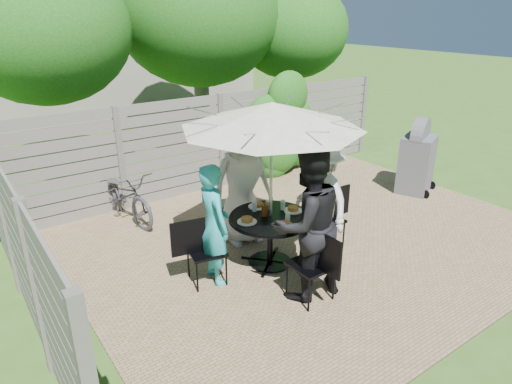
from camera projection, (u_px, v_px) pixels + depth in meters
backyard_envelope at (96, 33)px, 13.77m from camera, size 60.00×60.00×5.00m
patio_table at (270, 231)px, 6.22m from camera, size 1.23×1.23×0.73m
umbrella at (272, 115)px, 5.62m from camera, size 2.59×2.59×2.27m
chair_back at (239, 221)px, 7.09m from camera, size 0.49×0.66×0.86m
person_back at (242, 182)px, 6.72m from camera, size 0.99×0.70×1.90m
chair_left at (206, 263)px, 5.87m from camera, size 0.71×0.53×0.93m
person_left at (214, 225)px, 5.73m from camera, size 0.45×0.63×1.61m
chair_front at (311, 279)px, 5.52m from camera, size 0.48×0.71×0.97m
person_front at (307, 225)px, 5.38m from camera, size 1.01×0.83×1.93m
chair_right at (326, 231)px, 6.74m from camera, size 0.66×0.44×0.92m
person_right at (321, 198)px, 6.47m from camera, size 0.73×1.13×1.65m
plate_back at (257, 205)px, 6.42m from camera, size 0.26×0.26×0.06m
plate_left at (247, 220)px, 5.96m from camera, size 0.26×0.26×0.06m
plate_front at (285, 225)px, 5.83m from camera, size 0.26×0.26×0.06m
plate_right at (293, 209)px, 6.29m from camera, size 0.26×0.26×0.06m
glass_back at (254, 206)px, 6.27m from camera, size 0.07×0.07×0.14m
glass_front at (288, 217)px, 5.95m from camera, size 0.07×0.07×0.14m
glass_right at (283, 205)px, 6.31m from camera, size 0.07×0.07×0.14m
syrup_jug at (265, 211)px, 6.12m from camera, size 0.09×0.09×0.16m
coffee_cup at (269, 205)px, 6.34m from camera, size 0.08×0.08×0.12m
bicycle at (124, 195)px, 7.58m from camera, size 0.87×1.77×0.89m
bbq_grill at (417, 159)px, 8.67m from camera, size 0.88×0.79×1.46m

